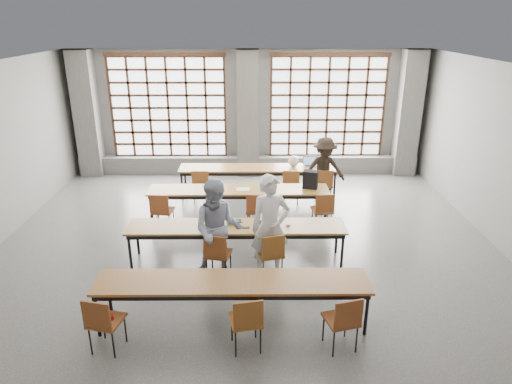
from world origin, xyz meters
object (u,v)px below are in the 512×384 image
(chair_back_mid, at_px, (291,183))
(laptop_front, at_px, (267,220))
(chair_front_left, at_px, (217,251))
(red_pouch, at_px, (106,318))
(chair_front_right, at_px, (271,251))
(laptop_back, at_px, (311,163))
(student_male, at_px, (270,227))
(desk_row_b, at_px, (239,192))
(student_back, at_px, (324,170))
(plastic_bag, at_px, (294,161))
(backpack, at_px, (310,180))
(chair_back_left, at_px, (201,183))
(chair_near_mid, at_px, (247,318))
(desk_row_c, at_px, (236,229))
(desk_row_a, at_px, (258,170))
(desk_row_d, at_px, (232,284))
(student_female, at_px, (218,229))
(chair_near_left, at_px, (102,319))
(chair_back_right, at_px, (324,183))
(phone, at_px, (246,227))
(chair_near_right, at_px, (344,318))
(chair_mid_left, at_px, (161,208))
(green_box, at_px, (234,221))

(chair_back_mid, bearing_deg, laptop_front, -103.77)
(chair_back_mid, xyz_separation_m, chair_front_left, (-1.55, -3.45, 0.00))
(red_pouch, bearing_deg, chair_front_right, 37.64)
(chair_front_left, distance_m, laptop_back, 4.70)
(chair_back_mid, relative_size, red_pouch, 4.40)
(student_male, bearing_deg, desk_row_b, 91.36)
(student_back, height_order, red_pouch, student_back)
(desk_row_b, relative_size, student_male, 2.14)
(laptop_front, height_order, plastic_bag, plastic_bag)
(laptop_back, bearing_deg, backpack, -97.20)
(chair_back_left, height_order, chair_near_mid, same)
(red_pouch, bearing_deg, desk_row_c, 54.86)
(chair_front_right, height_order, laptop_front, laptop_front)
(desk_row_b, distance_m, chair_back_left, 1.33)
(desk_row_a, xyz_separation_m, desk_row_d, (-0.45, -5.32, 0.00))
(chair_front_right, height_order, student_female, student_female)
(desk_row_c, xyz_separation_m, chair_front_right, (0.62, -0.63, -0.13))
(chair_near_left, xyz_separation_m, plastic_bag, (3.06, 6.00, 0.34))
(desk_row_b, height_order, plastic_bag, plastic_bag)
(chair_back_right, height_order, chair_front_right, same)
(desk_row_b, relative_size, desk_row_c, 1.00)
(phone, relative_size, plastic_bag, 0.45)
(desk_row_c, bearing_deg, chair_back_mid, 66.34)
(chair_near_right, xyz_separation_m, laptop_back, (0.27, 6.05, 0.25))
(backpack, height_order, red_pouch, backpack)
(chair_near_mid, bearing_deg, chair_back_right, 71.03)
(chair_front_right, bearing_deg, student_female, 172.15)
(laptop_front, distance_m, phone, 0.45)
(desk_row_d, distance_m, student_male, 1.52)
(desk_row_b, xyz_separation_m, red_pouch, (-1.69, -4.31, -0.16))
(chair_mid_left, distance_m, laptop_back, 4.12)
(chair_near_left, bearing_deg, red_pouch, 76.95)
(laptop_back, xyz_separation_m, green_box, (-1.84, -3.48, -0.02))
(desk_row_d, distance_m, chair_near_right, 1.65)
(chair_back_left, height_order, laptop_front, laptop_front)
(chair_mid_left, height_order, chair_front_right, same)
(desk_row_c, relative_size, chair_near_right, 4.55)
(desk_row_b, xyz_separation_m, desk_row_d, (0.01, -3.76, 0.00))
(chair_front_left, distance_m, red_pouch, 2.26)
(backpack, bearing_deg, laptop_front, -102.11)
(chair_front_right, bearing_deg, student_male, 98.70)
(laptop_back, bearing_deg, desk_row_d, -108.26)
(backpack, bearing_deg, desk_row_a, 143.91)
(chair_back_right, height_order, chair_near_mid, same)
(desk_row_d, bearing_deg, phone, 84.16)
(chair_near_right, bearing_deg, student_female, 132.41)
(desk_row_a, distance_m, laptop_front, 3.35)
(chair_front_left, distance_m, chair_front_right, 0.93)
(desk_row_b, distance_m, green_box, 1.82)
(chair_front_left, relative_size, laptop_front, 1.98)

